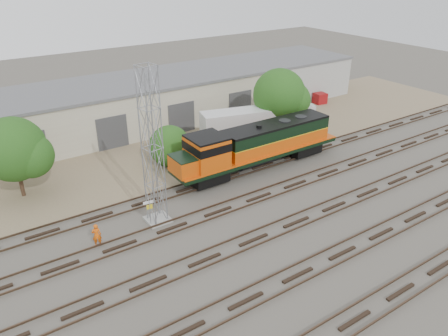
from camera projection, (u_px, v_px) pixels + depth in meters
ground at (270, 206)px, 34.64m from camera, size 140.00×140.00×0.00m
dirt_strip at (179, 145)px, 45.81m from camera, size 80.00×16.00×0.02m
tracks at (296, 222)px, 32.38m from camera, size 80.00×20.40×0.28m
warehouse at (145, 101)px, 50.61m from camera, size 58.40×10.40×5.30m
locomotive at (256, 145)px, 39.62m from camera, size 17.22×3.02×4.14m
signal_tower at (152, 151)px, 30.23m from camera, size 1.72×1.72×11.66m
sign_post at (150, 208)px, 31.45m from camera, size 0.87×0.16×2.14m
worker at (97, 235)px, 29.54m from camera, size 0.71×0.57×1.71m
semi_trailer at (261, 121)px, 45.55m from camera, size 12.31×5.40×3.72m
dumpster_blue at (265, 107)px, 54.81m from camera, size 1.93×1.86×1.50m
dumpster_red at (320, 98)px, 58.27m from camera, size 1.64×1.55×1.40m
tree_west at (18, 151)px, 34.32m from camera, size 5.43×5.18×6.77m
tree_mid at (173, 147)px, 41.08m from camera, size 4.15×3.95×3.95m
tree_east at (283, 96)px, 45.83m from camera, size 5.82×5.54×7.48m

